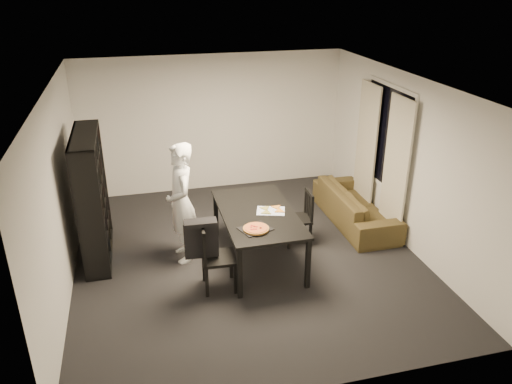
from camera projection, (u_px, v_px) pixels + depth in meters
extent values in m
cube|color=black|center=(247.00, 255.00, 7.57)|extent=(5.00, 5.50, 0.01)
cube|color=white|center=(245.00, 84.00, 6.52)|extent=(5.00, 5.50, 0.01)
cube|color=white|center=(213.00, 124.00, 9.48)|extent=(5.00, 0.01, 2.60)
cube|color=white|center=(314.00, 285.00, 4.61)|extent=(5.00, 0.01, 2.60)
cube|color=white|center=(59.00, 194.00, 6.48)|extent=(0.01, 5.50, 2.60)
cube|color=white|center=(405.00, 161.00, 7.60)|extent=(0.01, 5.50, 2.60)
cube|color=black|center=(387.00, 137.00, 8.05)|extent=(0.02, 1.40, 1.60)
cube|color=white|center=(387.00, 137.00, 8.05)|extent=(0.03, 1.52, 1.72)
cube|color=beige|center=(396.00, 169.00, 7.71)|extent=(0.03, 0.70, 2.25)
cube|color=beige|center=(366.00, 148.00, 8.63)|extent=(0.03, 0.70, 2.25)
cube|color=black|center=(92.00, 197.00, 7.23)|extent=(0.35, 1.50, 1.90)
cube|color=black|center=(258.00, 213.00, 7.19)|extent=(1.04, 1.87, 0.04)
cube|color=black|center=(240.00, 273.00, 6.46)|extent=(0.06, 0.06, 0.74)
cube|color=black|center=(308.00, 264.00, 6.67)|extent=(0.06, 0.06, 0.74)
cube|color=black|center=(216.00, 214.00, 8.02)|extent=(0.06, 0.06, 0.74)
cube|color=black|center=(272.00, 208.00, 8.23)|extent=(0.06, 0.06, 0.74)
cube|color=black|center=(219.00, 258.00, 6.64)|extent=(0.47, 0.47, 0.04)
cube|color=black|center=(203.00, 242.00, 6.50)|extent=(0.06, 0.45, 0.48)
cube|color=black|center=(202.00, 228.00, 6.41)|extent=(0.05, 0.42, 0.05)
cube|color=black|center=(236.00, 279.00, 6.60)|extent=(0.04, 0.04, 0.43)
cube|color=black|center=(231.00, 264.00, 6.94)|extent=(0.04, 0.04, 0.43)
cube|color=black|center=(207.00, 282.00, 6.53)|extent=(0.04, 0.04, 0.43)
cube|color=black|center=(204.00, 267.00, 6.88)|extent=(0.04, 0.04, 0.43)
cube|color=black|center=(297.00, 219.00, 7.78)|extent=(0.42, 0.42, 0.04)
cube|color=black|center=(309.00, 205.00, 7.72)|extent=(0.06, 0.40, 0.43)
cube|color=black|center=(309.00, 193.00, 7.64)|extent=(0.05, 0.38, 0.05)
cube|color=black|center=(283.00, 227.00, 7.99)|extent=(0.04, 0.04, 0.39)
cube|color=black|center=(289.00, 237.00, 7.68)|extent=(0.04, 0.04, 0.39)
cube|color=black|center=(304.00, 225.00, 8.05)|extent=(0.04, 0.04, 0.39)
cube|color=black|center=(310.00, 235.00, 7.75)|extent=(0.04, 0.04, 0.39)
cube|color=black|center=(201.00, 241.00, 6.49)|extent=(0.45, 0.11, 0.48)
cube|color=black|center=(200.00, 223.00, 6.38)|extent=(0.43, 0.21, 0.05)
imported|color=white|center=(181.00, 203.00, 7.17)|extent=(0.49, 0.69, 1.80)
cube|color=black|center=(255.00, 229.00, 6.69)|extent=(0.48, 0.44, 0.01)
cylinder|color=#A56D30|center=(256.00, 229.00, 6.66)|extent=(0.35, 0.35, 0.02)
cylinder|color=#C67633|center=(256.00, 228.00, 6.65)|extent=(0.31, 0.31, 0.01)
cube|color=white|center=(271.00, 211.00, 7.20)|extent=(0.47, 0.41, 0.01)
imported|color=#3F3719|center=(356.00, 206.00, 8.48)|extent=(0.80, 2.04, 0.59)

